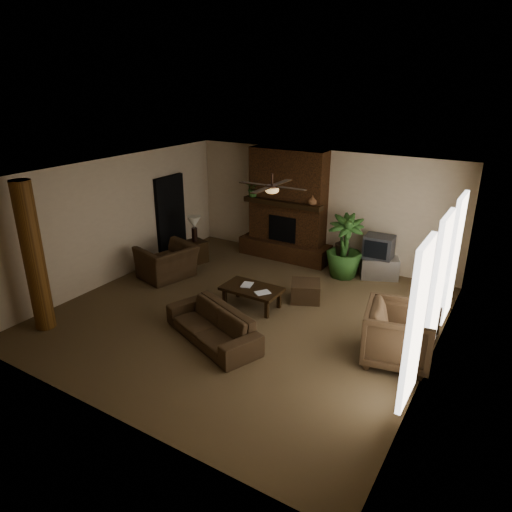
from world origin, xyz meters
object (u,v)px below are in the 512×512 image
Objects in this scene: coffee_table at (252,290)px; lamp_right at (426,284)px; log_column at (34,258)px; sofa at (212,320)px; ottoman at (305,291)px; lamp_left at (194,224)px; side_table_left at (195,252)px; armchair_right at (399,332)px; floor_plant at (344,260)px; armchair_left at (167,257)px; side_table_right at (421,321)px; floor_vase at (342,254)px; tv_stand at (379,267)px.

lamp_right is at bearing 12.29° from coffee_table.
log_column reaches higher than sofa.
lamp_left is (-3.35, 0.52, 0.80)m from ottoman.
sofa reaches higher than side_table_left.
armchair_right is at bearing -17.75° from lamp_left.
floor_plant is at bearing 98.01° from sofa.
ottoman is at bearing 49.14° from armchair_right.
side_table_right is at bearing 108.67° from armchair_left.
log_column is 4.10m from coffee_table.
floor_vase is (0.78, 4.19, 0.04)m from sofa.
log_column is 2.58× the size of armchair_right.
log_column is 5.09× the size of side_table_right.
side_table_right is 0.73m from lamp_right.
armchair_right is (3.00, 1.03, 0.15)m from sofa.
lamp_right is (0.00, 0.03, 0.73)m from side_table_right.
side_table_left is (-0.07, 1.11, -0.25)m from armchair_left.
armchair_left is 1.14m from side_table_left.
log_column is at bearing -150.98° from side_table_right.
lamp_left reaches higher than side_table_right.
coffee_table is 0.81× the size of floor_plant.
ottoman is at bearing 46.83° from coffee_table.
floor_vase reaches higher than side_table_right.
log_column reaches higher than lamp_left.
armchair_right is 3.86m from floor_vase.
lamp_right is at bearing -18.13° from armchair_right.
log_column is 6.69m from floor_vase.
lamp_left is (0.35, 4.10, -0.40)m from log_column.
tv_stand is 4.61m from lamp_left.
side_table_left is at bearing 151.81° from coffee_table.
lamp_left is (-3.40, -1.36, 0.57)m from floor_vase.
side_table_left is 1.00× the size of side_table_right.
side_table_left reaches higher than coffee_table.
coffee_table is (2.90, 2.72, -1.03)m from log_column.
lamp_left is (-0.07, 1.13, 0.48)m from armchair_left.
armchair_right reaches higher than sofa.
tv_stand is 0.85m from floor_plant.
floor_vase is 0.32m from floor_plant.
sofa is at bearing -145.90° from side_table_right.
log_column reaches higher than armchair_left.
tv_stand is at bearing 58.07° from coffee_table.
ottoman is 0.71× the size of tv_stand.
side_table_right is at bearing 29.02° from log_column.
side_table_left is at bearing 173.38° from lamp_right.
floor_vase is 3.67m from side_table_left.
ottoman is 2.53m from lamp_right.
coffee_table is at bearing 43.18° from log_column.
floor_plant is at bearing 82.55° from ottoman.
lamp_left reaches higher than tv_stand.
floor_plant is 3.73m from side_table_left.
floor_plant is 3.76m from lamp_left.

